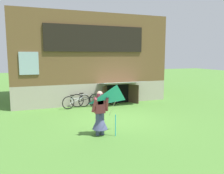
{
  "coord_description": "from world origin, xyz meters",
  "views": [
    {
      "loc": [
        -3.55,
        -8.82,
        2.68
      ],
      "look_at": [
        -0.01,
        0.53,
        1.3
      ],
      "focal_mm": 36.69,
      "sensor_mm": 36.0,
      "label": 1
    }
  ],
  "objects_px": {
    "bicycle_silver": "(76,101)",
    "bicycle_red": "(104,99)",
    "person": "(100,117)",
    "bicycle_black": "(86,100)",
    "kite": "(117,99)"
  },
  "relations": [
    {
      "from": "bicycle_black",
      "to": "person",
      "type": "bearing_deg",
      "value": -80.85
    },
    {
      "from": "bicycle_red",
      "to": "bicycle_black",
      "type": "relative_size",
      "value": 1.0
    },
    {
      "from": "bicycle_red",
      "to": "bicycle_silver",
      "type": "relative_size",
      "value": 1.05
    },
    {
      "from": "person",
      "to": "bicycle_black",
      "type": "bearing_deg",
      "value": 87.94
    },
    {
      "from": "person",
      "to": "bicycle_red",
      "type": "xyz_separation_m",
      "value": [
        1.63,
        4.31,
        -0.28
      ]
    },
    {
      "from": "bicycle_silver",
      "to": "bicycle_red",
      "type": "bearing_deg",
      "value": -11.38
    },
    {
      "from": "kite",
      "to": "person",
      "type": "bearing_deg",
      "value": 125.64
    },
    {
      "from": "bicycle_red",
      "to": "bicycle_black",
      "type": "height_order",
      "value": "bicycle_black"
    },
    {
      "from": "kite",
      "to": "bicycle_silver",
      "type": "height_order",
      "value": "kite"
    },
    {
      "from": "person",
      "to": "kite",
      "type": "relative_size",
      "value": 0.9
    },
    {
      "from": "bicycle_red",
      "to": "bicycle_silver",
      "type": "bearing_deg",
      "value": -166.37
    },
    {
      "from": "kite",
      "to": "bicycle_red",
      "type": "distance_m",
      "value": 5.1
    },
    {
      "from": "kite",
      "to": "bicycle_silver",
      "type": "distance_m",
      "value": 4.9
    },
    {
      "from": "bicycle_red",
      "to": "bicycle_silver",
      "type": "height_order",
      "value": "bicycle_red"
    },
    {
      "from": "kite",
      "to": "bicycle_black",
      "type": "distance_m",
      "value": 4.94
    }
  ]
}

